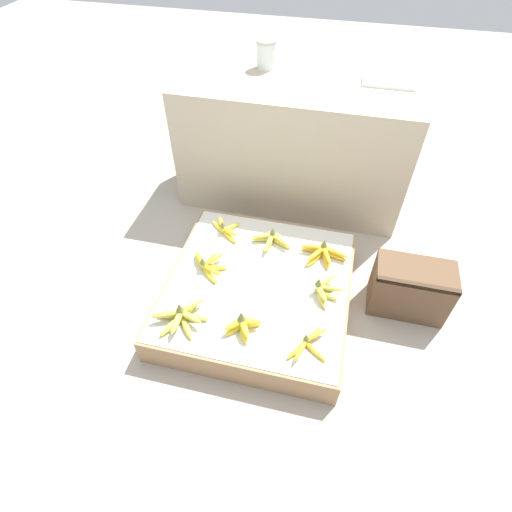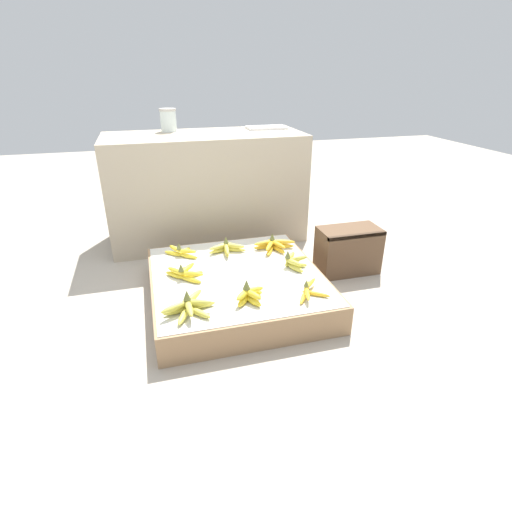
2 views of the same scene
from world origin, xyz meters
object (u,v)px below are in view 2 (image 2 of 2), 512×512
at_px(banana_bunch_middle_midright, 293,261).
at_px(wooden_crate, 348,250).
at_px(banana_bunch_front_midright, 308,290).
at_px(banana_bunch_back_left, 181,252).
at_px(banana_bunch_front_midleft, 249,295).
at_px(banana_bunch_back_midright, 274,245).
at_px(glass_jar, 168,120).
at_px(banana_bunch_front_left, 189,306).
at_px(banana_bunch_middle_left, 185,273).
at_px(banana_bunch_back_midleft, 227,248).
at_px(foam_tray_white, 267,128).

bearing_deg(banana_bunch_middle_midright, wooden_crate, 18.62).
xyz_separation_m(banana_bunch_front_midright, banana_bunch_back_left, (-0.58, 0.64, 0.00)).
distance_m(banana_bunch_front_midleft, banana_bunch_back_midright, 0.64).
distance_m(banana_bunch_back_left, glass_jar, 1.08).
relative_size(banana_bunch_front_left, banana_bunch_back_midright, 1.00).
distance_m(banana_bunch_front_left, banana_bunch_middle_left, 0.35).
bearing_deg(banana_bunch_back_midright, banana_bunch_front_midright, -89.77).
bearing_deg(banana_bunch_front_midleft, wooden_crate, 30.23).
bearing_deg(banana_bunch_front_left, banana_bunch_front_midright, -0.08).
height_order(banana_bunch_front_midleft, glass_jar, glass_jar).
bearing_deg(wooden_crate, banana_bunch_back_left, 170.64).
bearing_deg(banana_bunch_front_midright, banana_bunch_middle_left, 149.19).
distance_m(banana_bunch_middle_midright, banana_bunch_back_midleft, 0.44).
relative_size(banana_bunch_front_midleft, banana_bunch_back_left, 0.84).
distance_m(banana_bunch_front_midleft, foam_tray_white, 1.61).
bearing_deg(banana_bunch_front_midright, banana_bunch_back_left, 131.96).
relative_size(banana_bunch_front_left, foam_tray_white, 0.90).
xyz_separation_m(banana_bunch_back_left, banana_bunch_back_midleft, (0.28, -0.03, 0.00)).
xyz_separation_m(banana_bunch_middle_midright, foam_tray_white, (0.16, 1.10, 0.60)).
bearing_deg(banana_bunch_front_left, banana_bunch_middle_midright, 26.83).
bearing_deg(banana_bunch_back_midright, foam_tray_white, 76.56).
xyz_separation_m(banana_bunch_back_left, foam_tray_white, (0.78, 0.78, 0.61)).
distance_m(banana_bunch_front_midright, banana_bunch_back_left, 0.86).
bearing_deg(banana_bunch_front_left, banana_bunch_back_midleft, 63.47).
height_order(banana_bunch_front_left, banana_bunch_front_midright, banana_bunch_front_left).
relative_size(banana_bunch_back_midleft, foam_tray_white, 0.81).
relative_size(banana_bunch_middle_midright, banana_bunch_back_midright, 0.83).
bearing_deg(banana_bunch_front_left, glass_jar, 87.21).
height_order(banana_bunch_back_left, glass_jar, glass_jar).
bearing_deg(banana_bunch_back_midright, banana_bunch_middle_midright, -81.32).
distance_m(banana_bunch_middle_left, foam_tray_white, 1.46).
height_order(banana_bunch_back_midright, glass_jar, glass_jar).
xyz_separation_m(banana_bunch_middle_left, banana_bunch_back_midleft, (0.29, 0.27, 0.00)).
xyz_separation_m(wooden_crate, banana_bunch_middle_left, (-1.06, -0.12, 0.04)).
xyz_separation_m(banana_bunch_front_midright, banana_bunch_back_midleft, (-0.30, 0.62, 0.01)).
relative_size(wooden_crate, banana_bunch_back_midright, 1.45).
distance_m(banana_bunch_front_left, banana_bunch_front_midleft, 0.30).
bearing_deg(banana_bunch_back_left, glass_jar, 86.86).
relative_size(banana_bunch_front_midright, banana_bunch_middle_midright, 1.02).
height_order(glass_jar, foam_tray_white, glass_jar).
distance_m(banana_bunch_front_midleft, banana_bunch_back_midleft, 0.60).
bearing_deg(banana_bunch_back_midleft, banana_bunch_middle_left, -137.39).
bearing_deg(banana_bunch_front_midright, glass_jar, 109.82).
xyz_separation_m(banana_bunch_front_midleft, banana_bunch_back_midleft, (0.01, 0.60, -0.01)).
relative_size(banana_bunch_front_midleft, foam_tray_white, 0.56).
relative_size(banana_bunch_front_midleft, banana_bunch_front_midright, 0.75).
bearing_deg(banana_bunch_front_midright, banana_bunch_front_midleft, 176.69).
height_order(banana_bunch_front_midright, banana_bunch_back_left, banana_bunch_back_left).
bearing_deg(banana_bunch_back_midright, glass_jar, 120.52).
distance_m(wooden_crate, banana_bunch_back_left, 1.06).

